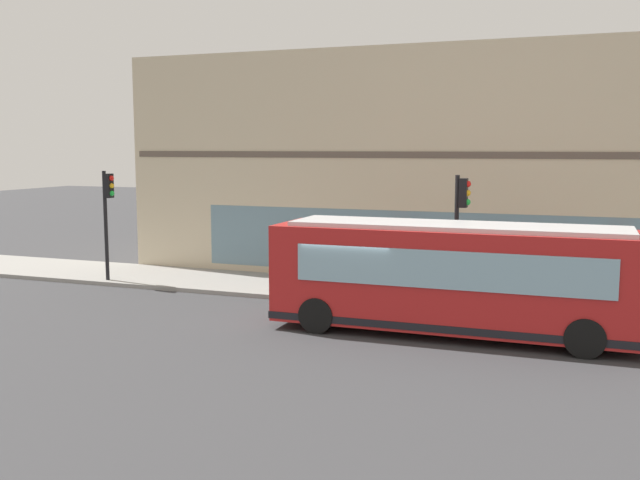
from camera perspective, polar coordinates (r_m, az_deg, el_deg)
The scene contains 10 objects.
ground at distance 20.87m, azimuth 2.89°, elevation -6.88°, with size 120.00×120.00×0.00m, color #38383A.
sidewalk_curb at distance 25.17m, azimuth 6.09°, elevation -4.28°, with size 4.00×40.00×0.15m, color gray.
building_corner at distance 30.65m, azimuth 9.10°, elevation 5.90°, with size 8.34×23.88×8.83m.
city_bus_nearside at distance 20.07m, azimuth 10.56°, elevation -3.03°, with size 2.66×10.06×3.07m.
traffic_light_near_corner at distance 22.73m, azimuth 11.05°, elevation 1.90°, with size 0.32×0.49×4.13m.
traffic_light_down_block at distance 28.05m, azimuth -16.44°, elevation 2.71°, with size 0.32×0.49×4.11m.
fire_hydrant at distance 23.40m, azimuth 15.30°, elevation -4.30°, with size 0.35×0.35×0.74m.
pedestrian_by_light_pole at distance 23.77m, azimuth 22.20°, elevation -2.70°, with size 0.32×0.32×1.82m.
pedestrian_near_building_entrance at distance 24.73m, azimuth 0.03°, elevation -1.88°, with size 0.32×0.32×1.76m.
newspaper_vending_box at distance 25.22m, azimuth 17.98°, elevation -3.36°, with size 0.44×0.42×0.90m.
Camera 1 is at (-19.29, -6.12, 5.12)m, focal length 40.48 mm.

